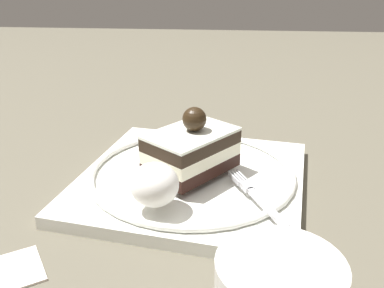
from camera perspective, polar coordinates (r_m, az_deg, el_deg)
The scene contains 5 objects.
ground_plane at distance 0.47m, azimuth 2.34°, elevation -6.18°, with size 2.40×2.40×0.00m, color #595445.
dessert_plate at distance 0.48m, azimuth 0.00°, elevation -4.50°, with size 0.28×0.28×0.02m.
cake_slice at distance 0.46m, azimuth -0.09°, elevation -0.69°, with size 0.11×0.11×0.07m.
whipped_cream_dollop at distance 0.40m, azimuth -5.06°, elevation -5.45°, with size 0.05×0.05×0.04m, color white.
fork at distance 0.42m, azimuth 8.45°, elevation -6.79°, with size 0.11×0.05×0.00m.
Camera 1 is at (-0.41, -0.02, 0.23)m, focal length 39.73 mm.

